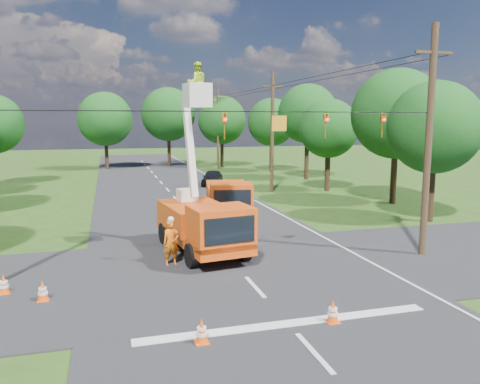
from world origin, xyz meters
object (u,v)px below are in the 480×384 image
object	(u,v)px
traffic_cone_1	(333,312)
traffic_cone_7	(248,199)
ground_worker	(171,243)
pole_right_far	(218,128)
traffic_cone_0	(202,331)
traffic_cone_4	(43,291)
bucket_truck	(203,214)
tree_right_a	(435,128)
tree_right_c	(329,129)
tree_right_e	(272,122)
tree_far_b	(168,114)
traffic_cone_3	(242,218)
tree_right_b	(397,114)
tree_far_c	(222,120)
traffic_cone_2	(250,224)
distant_car	(212,178)
tree_right_d	(308,114)
pole_right_near	(429,141)
tree_far_a	(105,119)
traffic_cone_5	(4,284)
pole_right_mid	(272,131)
second_truck	(228,198)

from	to	relation	value
traffic_cone_1	traffic_cone_7	world-z (taller)	same
ground_worker	pole_right_far	size ratio (longest dim) A/B	0.19
traffic_cone_7	pole_right_far	world-z (taller)	pole_right_far
traffic_cone_0	traffic_cone_4	world-z (taller)	same
bucket_truck	tree_right_a	size ratio (longest dim) A/B	1.03
tree_right_a	tree_right_c	size ratio (longest dim) A/B	1.06
tree_right_e	tree_far_b	xyz separation A→B (m)	(-10.80, 10.00, 1.00)
traffic_cone_4	traffic_cone_3	bearing A→B (deg)	44.80
traffic_cone_0	tree_right_b	bearing A→B (deg)	44.99
tree_right_e	tree_far_c	xyz separation A→B (m)	(-4.30, 7.00, 0.25)
bucket_truck	tree_far_c	bearing A→B (deg)	66.78
traffic_cone_2	tree_right_c	size ratio (longest dim) A/B	0.09
ground_worker	traffic_cone_0	xyz separation A→B (m)	(-0.15, -7.21, -0.60)
bucket_truck	tree_right_a	xyz separation A→B (m)	(14.39, 2.98, 3.77)
tree_far_b	tree_right_e	bearing A→B (deg)	-42.80
pole_right_far	tree_right_c	xyz separation A→B (m)	(4.70, -21.00, 0.21)
distant_car	ground_worker	bearing A→B (deg)	-86.18
traffic_cone_0	pole_right_far	bearing A→B (deg)	76.26
traffic_cone_7	bucket_truck	bearing A→B (deg)	-115.91
tree_right_b	tree_right_d	size ratio (longest dim) A/B	1.00
pole_right_near	ground_worker	bearing A→B (deg)	171.99
tree_far_a	tree_far_c	xyz separation A→B (m)	(14.50, -1.00, -0.13)
traffic_cone_2	tree_right_e	xyz separation A→B (m)	(11.36, 28.40, 5.45)
tree_right_d	tree_far_b	world-z (taller)	tree_far_b
bucket_truck	tree_right_e	distance (m)	35.42
traffic_cone_3	pole_right_far	size ratio (longest dim) A/B	0.07
tree_right_c	tree_far_c	distance (m)	23.31
tree_far_b	bucket_truck	bearing A→B (deg)	-95.29
distant_car	traffic_cone_7	world-z (taller)	distant_car
traffic_cone_2	tree_right_a	bearing A→B (deg)	-3.09
traffic_cone_5	traffic_cone_3	bearing A→B (deg)	37.70
distant_car	tree_far_c	distance (m)	18.41
traffic_cone_0	tree_far_b	xyz separation A→B (m)	(5.67, 50.66, 6.45)
bucket_truck	tree_right_d	size ratio (longest dim) A/B	0.88
bucket_truck	tree_right_a	distance (m)	15.17
distant_car	traffic_cone_4	size ratio (longest dim) A/B	5.84
traffic_cone_3	traffic_cone_5	bearing A→B (deg)	-142.30
pole_right_mid	tree_far_c	world-z (taller)	pole_right_mid
tree_right_a	traffic_cone_2	bearing A→B (deg)	176.91
distant_car	traffic_cone_4	distance (m)	28.84
traffic_cone_3	traffic_cone_7	bearing A→B (deg)	70.20
traffic_cone_3	pole_right_mid	size ratio (longest dim) A/B	0.07
ground_worker	traffic_cone_2	world-z (taller)	ground_worker
traffic_cone_3	pole_right_far	distance (m)	32.61
traffic_cone_0	tree_far_c	distance (m)	49.52
traffic_cone_3	traffic_cone_4	size ratio (longest dim) A/B	1.00
pole_right_far	tree_far_a	size ratio (longest dim) A/B	1.05
tree_right_a	second_truck	bearing A→B (deg)	159.52
tree_right_e	traffic_cone_5	bearing A→B (deg)	-122.39
bucket_truck	tree_far_b	distance (m)	42.46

